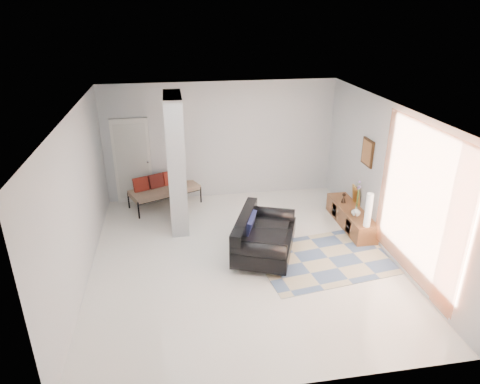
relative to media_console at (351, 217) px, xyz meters
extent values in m
plane|color=white|center=(-2.52, -0.90, -0.20)|extent=(6.00, 6.00, 0.00)
plane|color=white|center=(-2.52, -0.90, 2.60)|extent=(6.00, 6.00, 0.00)
plane|color=silver|center=(-2.52, 2.10, 1.20)|extent=(6.00, 0.00, 6.00)
plane|color=silver|center=(-2.52, -3.90, 1.20)|extent=(6.00, 0.00, 6.00)
plane|color=silver|center=(-5.27, -0.90, 1.20)|extent=(0.00, 6.00, 6.00)
plane|color=silver|center=(0.23, -0.90, 1.20)|extent=(0.00, 6.00, 6.00)
cube|color=#A0A5A7|center=(-3.62, 0.70, 1.20)|extent=(0.35, 1.20, 2.80)
cube|color=white|center=(-4.62, 2.06, 0.82)|extent=(0.85, 0.06, 2.04)
plane|color=#FF7F43|center=(0.15, -2.05, 1.25)|extent=(0.00, 2.55, 2.55)
cube|color=#331E0D|center=(0.20, 0.00, 1.45)|extent=(0.04, 0.45, 0.55)
cube|color=brown|center=(0.00, 0.00, 0.00)|extent=(0.45, 1.77, 0.40)
cube|color=#331E0D|center=(-0.22, -0.40, 0.00)|extent=(0.02, 0.24, 0.28)
cube|color=#331E0D|center=(-0.22, 0.39, 0.00)|extent=(0.02, 0.24, 0.28)
cube|color=gold|center=(0.18, 0.24, 0.40)|extent=(0.09, 0.32, 0.40)
cube|color=silver|center=(-0.10, -0.40, 0.26)|extent=(0.04, 0.10, 0.12)
cylinder|color=silver|center=(-2.69, -1.30, -0.15)|extent=(0.05, 0.05, 0.10)
cylinder|color=silver|center=(-2.17, 0.03, -0.15)|extent=(0.05, 0.05, 0.10)
cylinder|color=silver|center=(-1.94, -1.60, -0.15)|extent=(0.05, 0.05, 0.10)
cylinder|color=silver|center=(-1.42, -0.26, -0.15)|extent=(0.05, 0.05, 0.10)
cube|color=black|center=(-2.05, -0.78, 0.05)|extent=(1.55, 1.93, 0.30)
cube|color=black|center=(-2.43, -0.64, 0.38)|extent=(0.80, 1.63, 0.36)
cylinder|color=black|center=(-2.31, -1.45, 0.28)|extent=(0.99, 0.61, 0.28)
cylinder|color=black|center=(-1.79, -0.11, 0.28)|extent=(0.99, 0.61, 0.28)
cube|color=black|center=(-2.32, -0.68, 0.40)|extent=(0.35, 0.62, 0.31)
cylinder|color=black|center=(-4.51, 1.09, 0.00)|extent=(0.04, 0.04, 0.40)
cylinder|color=black|center=(-3.08, 1.72, 0.00)|extent=(0.04, 0.04, 0.40)
cylinder|color=black|center=(-4.76, 1.67, 0.00)|extent=(0.04, 0.04, 0.40)
cylinder|color=black|center=(-3.33, 2.31, 0.00)|extent=(0.04, 0.04, 0.40)
cube|color=tan|center=(-3.92, 1.70, 0.18)|extent=(1.72, 1.24, 0.12)
cube|color=maroon|center=(-4.45, 1.63, 0.40)|extent=(0.38, 0.29, 0.33)
cube|color=maroon|center=(-4.11, 1.78, 0.40)|extent=(0.38, 0.29, 0.33)
cube|color=maroon|center=(-3.77, 1.93, 0.40)|extent=(0.38, 0.29, 0.33)
cube|color=#C0B592|center=(-0.92, -1.17, -0.20)|extent=(2.85, 2.11, 0.01)
cylinder|color=silver|center=(-0.02, -0.77, 0.54)|extent=(0.13, 0.13, 0.69)
imported|color=silver|center=(-0.05, -0.31, 0.29)|extent=(0.20, 0.20, 0.20)
camera|label=1|loc=(-3.68, -7.68, 4.15)|focal=32.00mm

